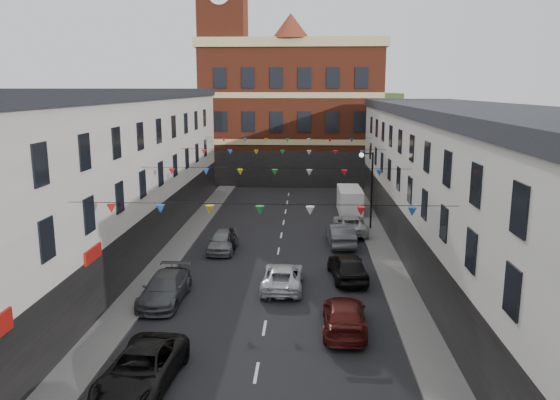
% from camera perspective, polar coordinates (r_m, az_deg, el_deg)
% --- Properties ---
extents(ground, '(160.00, 160.00, 0.00)m').
position_cam_1_polar(ground, '(29.17, -1.01, -9.94)').
color(ground, black).
rests_on(ground, ground).
extents(pavement_left, '(1.80, 64.00, 0.15)m').
position_cam_1_polar(pavement_left, '(32.17, -13.24, -8.03)').
color(pavement_left, '#605E5B').
rests_on(pavement_left, ground).
extents(pavement_right, '(1.80, 64.00, 0.15)m').
position_cam_1_polar(pavement_right, '(31.36, 12.07, -8.49)').
color(pavement_right, '#605E5B').
rests_on(pavement_right, ground).
extents(terrace_left, '(8.40, 56.00, 10.70)m').
position_cam_1_polar(terrace_left, '(31.67, -22.71, 0.95)').
color(terrace_left, beige).
rests_on(terrace_left, ground).
extents(terrace_right, '(8.40, 56.00, 9.70)m').
position_cam_1_polar(terrace_right, '(30.35, 21.88, -0.38)').
color(terrace_right, silver).
rests_on(terrace_right, ground).
extents(civic_building, '(20.60, 13.30, 18.50)m').
position_cam_1_polar(civic_building, '(65.10, 1.24, 9.31)').
color(civic_building, maroon).
rests_on(civic_building, ground).
extents(clock_tower, '(5.60, 5.60, 30.00)m').
position_cam_1_polar(clock_tower, '(62.92, -5.91, 15.37)').
color(clock_tower, maroon).
rests_on(clock_tower, ground).
extents(distant_hill, '(40.00, 14.00, 10.00)m').
position_cam_1_polar(distant_hill, '(89.45, -0.91, 7.92)').
color(distant_hill, '#365226').
rests_on(distant_hill, ground).
extents(street_lamp, '(1.10, 0.36, 6.00)m').
position_cam_1_polar(street_lamp, '(41.90, 9.25, 2.09)').
color(street_lamp, black).
rests_on(street_lamp, ground).
extents(car_left_c, '(2.72, 5.26, 1.42)m').
position_cam_1_polar(car_left_c, '(21.37, -14.26, -16.67)').
color(car_left_c, black).
rests_on(car_left_c, ground).
extents(car_left_d, '(2.09, 4.93, 1.42)m').
position_cam_1_polar(car_left_d, '(28.75, -11.93, -9.01)').
color(car_left_d, '#474B50').
rests_on(car_left_d, ground).
extents(car_left_e, '(1.80, 4.24, 1.43)m').
position_cam_1_polar(car_left_e, '(36.77, -5.97, -4.24)').
color(car_left_e, gray).
rests_on(car_left_e, ground).
extents(car_right_c, '(2.13, 4.87, 1.39)m').
position_cam_1_polar(car_right_c, '(25.18, 6.73, -11.91)').
color(car_right_c, '#4D120F').
rests_on(car_right_c, ground).
extents(car_right_d, '(2.34, 4.74, 1.55)m').
position_cam_1_polar(car_right_d, '(31.45, 7.08, -6.90)').
color(car_right_d, black).
rests_on(car_right_d, ground).
extents(car_right_e, '(1.96, 4.83, 1.56)m').
position_cam_1_polar(car_right_e, '(38.19, 6.34, -3.55)').
color(car_right_e, '#4C4D54').
rests_on(car_right_e, ground).
extents(car_right_f, '(2.39, 5.11, 1.41)m').
position_cam_1_polar(car_right_f, '(41.29, 7.31, -2.52)').
color(car_right_f, silver).
rests_on(car_right_f, ground).
extents(moving_car, '(2.24, 4.72, 1.30)m').
position_cam_1_polar(moving_car, '(29.96, 0.28, -8.02)').
color(moving_car, silver).
rests_on(moving_car, ground).
extents(white_van, '(1.97, 5.00, 2.20)m').
position_cam_1_polar(white_van, '(47.89, 7.28, -0.08)').
color(white_van, white).
rests_on(white_van, ground).
extents(pedestrian, '(0.72, 0.53, 1.82)m').
position_cam_1_polar(pedestrian, '(35.91, -5.04, -4.29)').
color(pedestrian, black).
rests_on(pedestrian, ground).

